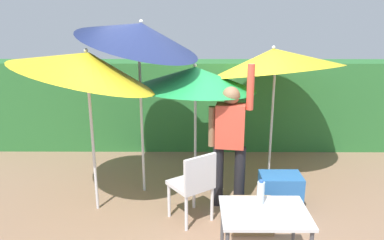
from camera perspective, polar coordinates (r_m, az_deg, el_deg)
ground_plane at (r=5.01m, az=-0.02°, el=-13.16°), size 24.00×24.00×0.00m
hedge_row at (r=6.90m, az=0.10°, el=2.39°), size 8.00×0.70×1.63m
umbrella_rainbow at (r=5.06m, az=0.49°, el=6.58°), size 1.71×1.70×1.81m
umbrella_orange at (r=4.90m, az=-8.08°, el=13.04°), size 1.68×1.64×2.62m
umbrella_yellow at (r=5.55m, az=12.63°, el=9.02°), size 2.00×1.98×2.21m
umbrella_navy at (r=4.56m, az=-15.99°, el=8.20°), size 1.76×1.73×2.28m
person_vendor at (r=4.68m, az=5.90°, el=-2.85°), size 0.56×0.27×1.88m
chair_plastic at (r=4.45m, az=0.28°, el=-9.72°), size 0.61×0.61×0.89m
cooler_box at (r=4.99m, az=13.51°, el=-10.73°), size 0.53×0.37×0.46m
crate_cardboard at (r=4.49m, az=9.29°, el=-14.38°), size 0.47×0.30×0.37m
folding_table at (r=3.56m, az=11.13°, el=-14.91°), size 0.80×0.60×0.72m
bottle_water at (r=3.59m, az=10.60°, el=-10.99°), size 0.07×0.07×0.24m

